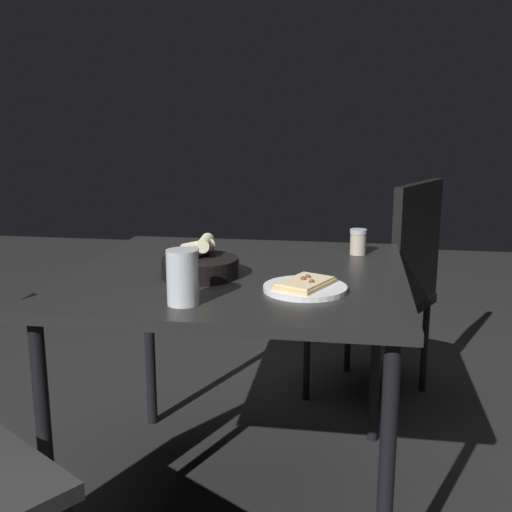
% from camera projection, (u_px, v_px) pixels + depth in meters
% --- Properties ---
extents(ground, '(8.00, 8.00, 0.00)m').
position_uv_depth(ground, '(240.00, 493.00, 2.06)').
color(ground, black).
extents(dining_table, '(0.97, 1.00, 0.76)m').
position_uv_depth(dining_table, '(239.00, 293.00, 1.91)').
color(dining_table, black).
rests_on(dining_table, ground).
extents(pizza_plate, '(0.23, 0.23, 0.04)m').
position_uv_depth(pizza_plate, '(305.00, 287.00, 1.68)').
color(pizza_plate, white).
rests_on(pizza_plate, dining_table).
extents(bread_basket, '(0.22, 0.22, 0.11)m').
position_uv_depth(bread_basket, '(200.00, 265.00, 1.83)').
color(bread_basket, black).
rests_on(bread_basket, dining_table).
extents(beer_glass, '(0.08, 0.08, 0.14)m').
position_uv_depth(beer_glass, '(183.00, 281.00, 1.55)').
color(beer_glass, silver).
rests_on(beer_glass, dining_table).
extents(pepper_shaker, '(0.06, 0.06, 0.09)m').
position_uv_depth(pepper_shaker, '(358.00, 243.00, 2.11)').
color(pepper_shaker, '#BFB299').
rests_on(pepper_shaker, dining_table).
extents(chair_near, '(0.59, 0.59, 0.96)m').
position_uv_depth(chair_near, '(389.00, 281.00, 2.62)').
color(chair_near, black).
rests_on(chair_near, ground).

